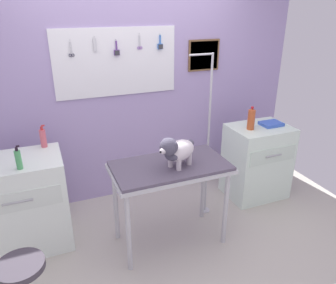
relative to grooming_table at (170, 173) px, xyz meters
The scene contains 12 objects.
ground 0.80m from the grooming_table, 93.92° to the right, with size 4.40×4.00×0.04m, color #B3ACA1.
rear_wall_panel 1.14m from the grooming_table, 90.73° to the left, with size 4.00×0.11×2.30m.
grooming_table is the anchor object (origin of this frame).
grooming_arm 0.63m from the grooming_table, 29.55° to the left, with size 0.30×0.11×1.74m.
dog 0.27m from the grooming_table, 68.36° to the right, with size 0.41×0.31×0.31m.
counter_left 1.40m from the grooming_table, 160.10° to the left, with size 0.80×0.58×0.90m.
cabinet_right 1.38m from the grooming_table, 17.85° to the left, with size 0.68×0.54×0.87m.
stool 1.41m from the grooming_table, 156.57° to the right, with size 0.31×0.31×0.63m.
pump_bottle_white 1.28m from the grooming_table, 167.34° to the left, with size 0.05×0.05×0.21m.
spray_bottle_short 1.25m from the grooming_table, 146.51° to the left, with size 0.06×0.06×0.22m.
soda_bottle 1.22m from the grooming_table, 19.35° to the left, with size 0.08×0.08×0.26m.
supply_tray 1.49m from the grooming_table, 16.13° to the left, with size 0.24×0.18×0.04m.
Camera 1 is at (-0.98, -2.19, 2.16)m, focal length 34.94 mm.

